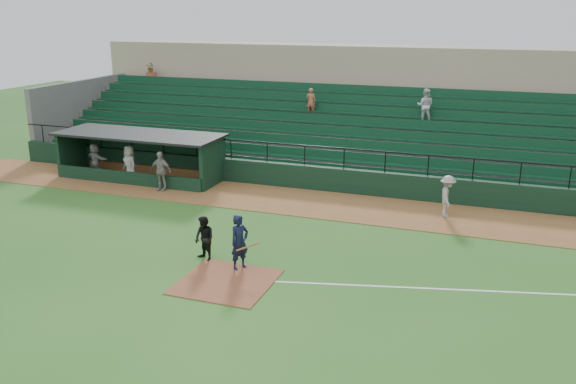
% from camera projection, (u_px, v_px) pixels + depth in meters
% --- Properties ---
extents(ground, '(90.00, 90.00, 0.00)m').
position_uv_depth(ground, '(239.00, 270.00, 20.87)').
color(ground, '#2A5B1D').
rests_on(ground, ground).
extents(warning_track, '(40.00, 4.00, 0.03)m').
position_uv_depth(warning_track, '(310.00, 203.00, 28.06)').
color(warning_track, brown).
rests_on(warning_track, ground).
extents(home_plate_dirt, '(3.00, 3.00, 0.03)m').
position_uv_depth(home_plate_dirt, '(226.00, 282.00, 19.96)').
color(home_plate_dirt, brown).
rests_on(home_plate_dirt, ground).
extents(foul_line, '(17.49, 4.44, 0.01)m').
position_uv_depth(foul_line, '(483.00, 291.00, 19.34)').
color(foul_line, white).
rests_on(foul_line, ground).
extents(stadium_structure, '(38.00, 13.08, 6.40)m').
position_uv_depth(stadium_structure, '(355.00, 123.00, 35.01)').
color(stadium_structure, black).
rests_on(stadium_structure, ground).
extents(dugout, '(8.90, 3.20, 2.42)m').
position_uv_depth(dugout, '(145.00, 152.00, 32.25)').
color(dugout, black).
rests_on(dugout, ground).
extents(batter_at_plate, '(1.17, 0.85, 1.96)m').
position_uv_depth(batter_at_plate, '(240.00, 242.00, 20.73)').
color(batter_at_plate, black).
rests_on(batter_at_plate, ground).
extents(umpire, '(0.98, 0.90, 1.63)m').
position_uv_depth(umpire, '(204.00, 239.00, 21.50)').
color(umpire, black).
rests_on(umpire, ground).
extents(runner, '(0.85, 1.26, 1.81)m').
position_uv_depth(runner, '(447.00, 196.00, 25.97)').
color(runner, '#9E9994').
rests_on(runner, warning_track).
extents(dugout_player_a, '(1.15, 0.48, 1.96)m').
position_uv_depth(dugout_player_a, '(161.00, 171.00, 29.69)').
color(dugout_player_a, gray).
rests_on(dugout_player_a, warning_track).
extents(dugout_player_b, '(1.11, 0.96, 1.93)m').
position_uv_depth(dugout_player_b, '(130.00, 164.00, 31.15)').
color(dugout_player_b, '#A5A09A').
rests_on(dugout_player_b, warning_track).
extents(dugout_player_c, '(1.67, 1.02, 1.72)m').
position_uv_depth(dugout_player_c, '(95.00, 159.00, 32.58)').
color(dugout_player_c, '#ABA6A0').
rests_on(dugout_player_c, warning_track).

